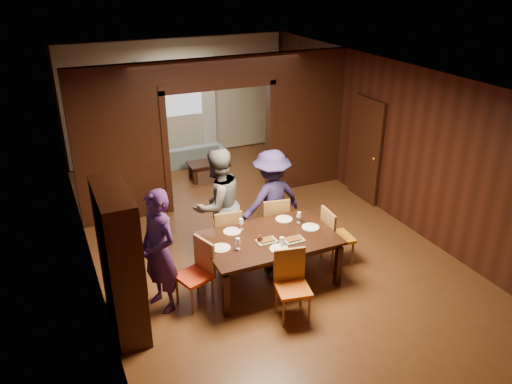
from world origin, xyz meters
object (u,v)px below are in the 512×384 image
dining_table (269,259)px  chair_near (293,287)px  chair_right (338,236)px  hutch (120,261)px  person_navy (271,200)px  person_grey (218,205)px  chair_far_l (226,234)px  coffee_table (207,171)px  chair_far_r (273,222)px  chair_left (194,274)px  sofa (189,154)px  person_purple (159,252)px

dining_table → chair_near: bearing=-94.8°
chair_right → hutch: 3.46m
person_navy → hutch: 2.88m
person_grey → chair_far_l: bearing=86.1°
coffee_table → chair_near: chair_near is taller
chair_far_l → coffee_table: bearing=-97.5°
dining_table → chair_right: size_ratio=2.03×
chair_right → chair_far_r: size_ratio=1.00×
chair_left → hutch: size_ratio=0.48×
chair_far_r → hutch: bearing=31.8°
sofa → chair_right: (0.87, -5.21, 0.24)m
coffee_table → chair_right: (0.80, -4.13, 0.28)m
person_grey → person_navy: size_ratio=1.08×
chair_far_r → person_navy: bearing=-69.2°
chair_far_l → hutch: (-1.79, -0.94, 0.52)m
person_grey → hutch: bearing=13.1°
chair_left → sofa: bearing=144.7°
sofa → chair_near: 6.15m
dining_table → hutch: hutch is taller
person_purple → chair_far_l: person_purple is taller
coffee_table → chair_far_l: size_ratio=0.82×
dining_table → person_purple: bearing=178.3°
person_grey → chair_right: (1.68, -0.98, -0.45)m
sofa → chair_left: 5.52m
chair_right → chair_far_r: bearing=44.2°
chair_far_l → sofa: bearing=-93.3°
chair_left → person_purple: bearing=-125.0°
chair_left → chair_near: 1.41m
dining_table → chair_left: size_ratio=2.03×
person_grey → sofa: person_grey is taller
coffee_table → chair_far_r: chair_far_r is taller
chair_left → hutch: bearing=-105.1°
person_navy → chair_far_l: size_ratio=1.79×
sofa → chair_far_r: (0.13, -4.34, 0.24)m
chair_far_l → chair_far_r: same height
person_purple → dining_table: 1.71m
person_purple → person_grey: bearing=106.4°
person_navy → chair_near: size_ratio=1.79×
chair_right → chair_far_r: 1.14m
coffee_table → sofa: bearing=93.5°
chair_far_r → person_purple: bearing=32.2°
chair_far_l → hutch: hutch is taller
coffee_table → chair_far_l: 3.45m
person_navy → chair_left: bearing=22.3°
person_navy → chair_near: 1.97m
coffee_table → hutch: hutch is taller
chair_left → hutch: (-0.98, -0.06, 0.52)m
person_purple → chair_near: size_ratio=1.85×
chair_far_r → chair_near: (-0.58, -1.79, 0.00)m
sofa → chair_far_r: size_ratio=1.76×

